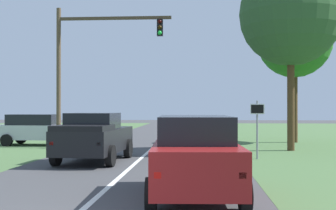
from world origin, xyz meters
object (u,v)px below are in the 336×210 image
red_suv_near (195,155)px  keep_moving_sign (257,122)px  traffic_light (87,56)px  extra_tree_1 (291,15)px  pickup_truck_lead (94,137)px  crossing_suv_far (36,129)px  oak_tree_right (295,41)px

red_suv_near → keep_moving_sign: keep_moving_sign is taller
red_suv_near → keep_moving_sign: bearing=72.7°
traffic_light → extra_tree_1: bearing=-7.3°
red_suv_near → extra_tree_1: bearing=68.5°
traffic_light → extra_tree_1: size_ratio=0.81×
pickup_truck_lead → red_suv_near: bearing=-58.8°
crossing_suv_far → keep_moving_sign: bearing=-27.6°
extra_tree_1 → crossing_suv_far: bearing=170.5°
pickup_truck_lead → keep_moving_sign: keep_moving_sign is taller
pickup_truck_lead → oak_tree_right: (10.09, 10.52, 5.29)m
keep_moving_sign → traffic_light: bearing=148.8°
traffic_light → crossing_suv_far: size_ratio=1.70×
pickup_truck_lead → traffic_light: 7.94m
traffic_light → keep_moving_sign: bearing=-31.2°
pickup_truck_lead → oak_tree_right: oak_tree_right is taller
pickup_truck_lead → extra_tree_1: size_ratio=0.52×
red_suv_near → pickup_truck_lead: 7.88m
traffic_light → crossing_suv_far: traffic_light is taller
keep_moving_sign → oak_tree_right: size_ratio=0.28×
red_suv_near → extra_tree_1: 14.08m
pickup_truck_lead → oak_tree_right: size_ratio=0.57×
pickup_truck_lead → crossing_suv_far: (-5.15, 7.54, -0.07)m
traffic_light → oak_tree_right: size_ratio=0.89×
traffic_light → pickup_truck_lead: bearing=-73.4°
red_suv_near → traffic_light: 15.16m
traffic_light → oak_tree_right: (12.05, 3.93, 1.32)m
pickup_truck_lead → traffic_light: (-1.96, 6.59, 3.97)m
traffic_light → extra_tree_1: (10.74, -1.38, 1.84)m
traffic_light → crossing_suv_far: (-3.19, 0.95, -4.05)m
keep_moving_sign → crossing_suv_far: bearing=152.4°
keep_moving_sign → extra_tree_1: 6.83m
red_suv_near → oak_tree_right: size_ratio=0.55×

